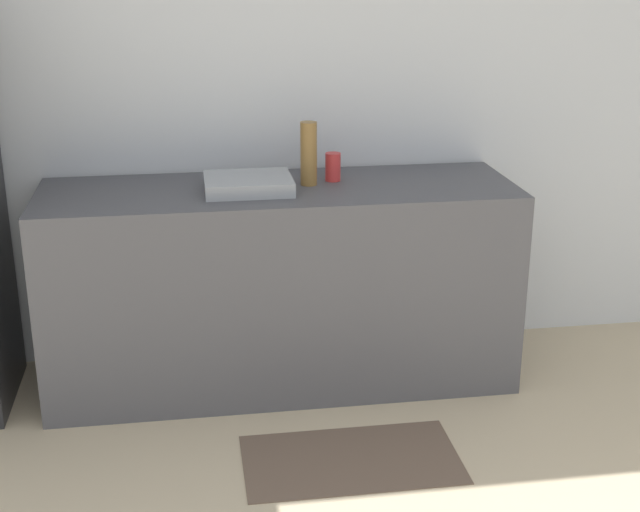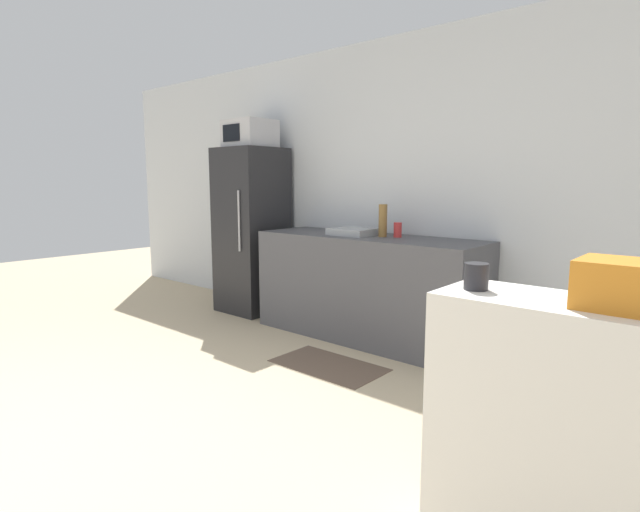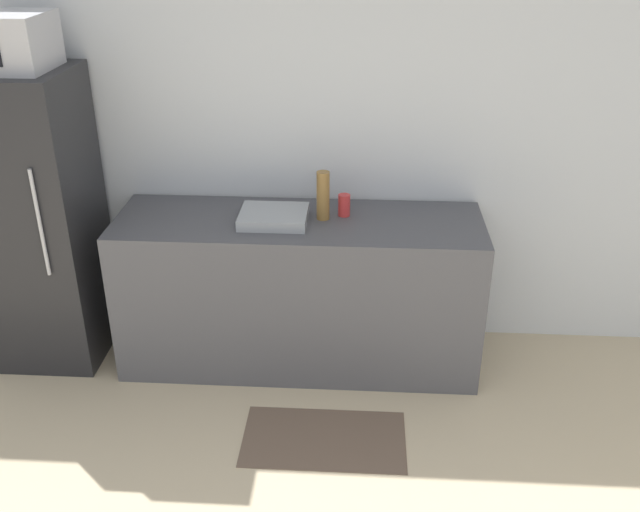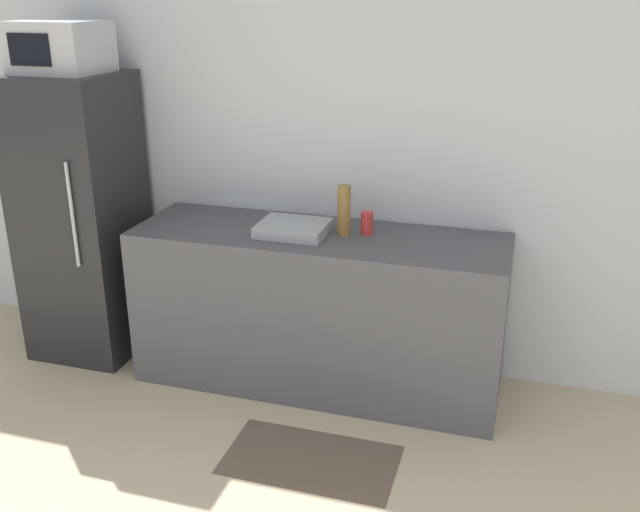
{
  "view_description": "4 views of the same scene",
  "coord_description": "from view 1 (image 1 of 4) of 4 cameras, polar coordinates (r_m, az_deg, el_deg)",
  "views": [
    {
      "loc": [
        -0.31,
        -0.71,
        1.88
      ],
      "look_at": [
        0.1,
        1.94,
        0.94
      ],
      "focal_mm": 50.0,
      "sensor_mm": 36.0,
      "label": 1
    },
    {
      "loc": [
        2.55,
        -0.52,
        1.35
      ],
      "look_at": [
        0.4,
        1.97,
        0.86
      ],
      "focal_mm": 28.0,
      "sensor_mm": 36.0,
      "label": 2
    },
    {
      "loc": [
        0.43,
        -0.63,
        2.47
      ],
      "look_at": [
        0.24,
        2.31,
        1.0
      ],
      "focal_mm": 40.0,
      "sensor_mm": 36.0,
      "label": 3
    },
    {
      "loc": [
        1.14,
        -0.53,
        2.15
      ],
      "look_at": [
        0.36,
        2.08,
        1.12
      ],
      "focal_mm": 40.0,
      "sensor_mm": 36.0,
      "label": 4
    }
  ],
  "objects": [
    {
      "name": "bottle_tall",
      "position": [
        3.83,
        -0.73,
        6.57
      ],
      "size": [
        0.07,
        0.07,
        0.27
      ],
      "primitive_type": "cylinder",
      "color": "olive",
      "rests_on": "counter"
    },
    {
      "name": "bottle_short",
      "position": [
        3.91,
        0.83,
        5.72
      ],
      "size": [
        0.07,
        0.07,
        0.12
      ],
      "primitive_type": "cylinder",
      "color": "red",
      "rests_on": "counter"
    },
    {
      "name": "wall_back",
      "position": [
        4.09,
        -4.51,
        11.11
      ],
      "size": [
        8.0,
        0.06,
        2.6
      ],
      "primitive_type": "cube",
      "color": "silver",
      "rests_on": "ground_plane"
    },
    {
      "name": "sink_basin",
      "position": [
        3.76,
        -4.62,
        4.63
      ],
      "size": [
        0.37,
        0.31,
        0.06
      ],
      "primitive_type": "cube",
      "color": "#9EA3A8",
      "rests_on": "counter"
    },
    {
      "name": "kitchen_rug",
      "position": [
        3.52,
        2.01,
        -12.85
      ],
      "size": [
        0.83,
        0.47,
        0.01
      ],
      "primitive_type": "cube",
      "color": "brown",
      "rests_on": "ground_plane"
    },
    {
      "name": "counter",
      "position": [
        3.95,
        -2.56,
        -1.91
      ],
      "size": [
        2.04,
        0.65,
        0.9
      ],
      "primitive_type": "cube",
      "color": "#4C4C51",
      "rests_on": "ground_plane"
    }
  ]
}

